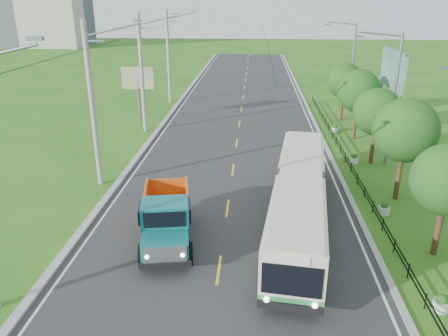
# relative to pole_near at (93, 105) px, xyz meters

# --- Properties ---
(ground) EXTENTS (240.00, 240.00, 0.00)m
(ground) POSITION_rel_pole_near_xyz_m (8.26, -9.00, -5.09)
(ground) COLOR #266217
(ground) RESTS_ON ground
(road) EXTENTS (14.00, 120.00, 0.02)m
(road) POSITION_rel_pole_near_xyz_m (8.26, 11.00, -5.08)
(road) COLOR #28282B
(road) RESTS_ON ground
(curb_left) EXTENTS (0.40, 120.00, 0.15)m
(curb_left) POSITION_rel_pole_near_xyz_m (1.06, 11.00, -5.02)
(curb_left) COLOR #9E9E99
(curb_left) RESTS_ON ground
(curb_right) EXTENTS (0.30, 120.00, 0.10)m
(curb_right) POSITION_rel_pole_near_xyz_m (15.41, 11.00, -5.04)
(curb_right) COLOR #9E9E99
(curb_right) RESTS_ON ground
(edge_line_left) EXTENTS (0.12, 120.00, 0.00)m
(edge_line_left) POSITION_rel_pole_near_xyz_m (1.61, 11.00, -5.07)
(edge_line_left) COLOR silver
(edge_line_left) RESTS_ON road
(edge_line_right) EXTENTS (0.12, 120.00, 0.00)m
(edge_line_right) POSITION_rel_pole_near_xyz_m (14.91, 11.00, -5.07)
(edge_line_right) COLOR silver
(edge_line_right) RESTS_ON road
(centre_dash) EXTENTS (0.12, 2.20, 0.00)m
(centre_dash) POSITION_rel_pole_near_xyz_m (8.26, -9.00, -5.07)
(centre_dash) COLOR yellow
(centre_dash) RESTS_ON road
(railing_right) EXTENTS (0.04, 40.00, 0.60)m
(railing_right) POSITION_rel_pole_near_xyz_m (16.26, 5.00, -4.79)
(railing_right) COLOR black
(railing_right) RESTS_ON ground
(pole_near) EXTENTS (3.51, 0.32, 10.00)m
(pole_near) POSITION_rel_pole_near_xyz_m (0.00, 0.00, 0.00)
(pole_near) COLOR gray
(pole_near) RESTS_ON ground
(pole_mid) EXTENTS (3.51, 0.32, 10.00)m
(pole_mid) POSITION_rel_pole_near_xyz_m (0.00, 12.00, 0.00)
(pole_mid) COLOR gray
(pole_mid) RESTS_ON ground
(pole_far) EXTENTS (3.51, 0.32, 10.00)m
(pole_far) POSITION_rel_pole_near_xyz_m (0.00, 24.00, 0.00)
(pole_far) COLOR gray
(pole_far) RESTS_ON ground
(tree_second) EXTENTS (3.18, 3.26, 5.30)m
(tree_second) POSITION_rel_pole_near_xyz_m (18.12, -6.86, -1.57)
(tree_second) COLOR #382314
(tree_second) RESTS_ON ground
(tree_third) EXTENTS (3.60, 3.62, 6.00)m
(tree_third) POSITION_rel_pole_near_xyz_m (18.12, -0.86, -1.11)
(tree_third) COLOR #382314
(tree_third) RESTS_ON ground
(tree_fourth) EXTENTS (3.24, 3.31, 5.40)m
(tree_fourth) POSITION_rel_pole_near_xyz_m (18.12, 5.14, -1.51)
(tree_fourth) COLOR #382314
(tree_fourth) RESTS_ON ground
(tree_fifth) EXTENTS (3.48, 3.52, 5.80)m
(tree_fifth) POSITION_rel_pole_near_xyz_m (18.12, 11.14, -1.24)
(tree_fifth) COLOR #382314
(tree_fifth) RESTS_ON ground
(tree_back) EXTENTS (3.30, 3.36, 5.50)m
(tree_back) POSITION_rel_pole_near_xyz_m (18.12, 17.14, -1.44)
(tree_back) COLOR #382314
(tree_back) RESTS_ON ground
(streetlight_mid) EXTENTS (3.02, 0.20, 9.07)m
(streetlight_mid) POSITION_rel_pole_near_xyz_m (18.90, 5.00, -0.19)
(streetlight_mid) COLOR slate
(streetlight_mid) RESTS_ON ground
(streetlight_far) EXTENTS (3.02, 0.20, 9.07)m
(streetlight_far) POSITION_rel_pole_near_xyz_m (18.90, 19.00, -0.19)
(streetlight_far) COLOR slate
(streetlight_far) RESTS_ON ground
(planter_front) EXTENTS (0.64, 0.64, 0.67)m
(planter_front) POSITION_rel_pole_near_xyz_m (16.86, -11.00, -4.81)
(planter_front) COLOR silver
(planter_front) RESTS_ON ground
(planter_near) EXTENTS (0.64, 0.64, 0.67)m
(planter_near) POSITION_rel_pole_near_xyz_m (16.86, -3.00, -4.81)
(planter_near) COLOR silver
(planter_near) RESTS_ON ground
(planter_mid) EXTENTS (0.64, 0.64, 0.67)m
(planter_mid) POSITION_rel_pole_near_xyz_m (16.86, 5.00, -4.81)
(planter_mid) COLOR silver
(planter_mid) RESTS_ON ground
(planter_far) EXTENTS (0.64, 0.64, 0.67)m
(planter_far) POSITION_rel_pole_near_xyz_m (16.86, 13.00, -4.81)
(planter_far) COLOR silver
(planter_far) RESTS_ON ground
(billboard_left) EXTENTS (3.00, 0.20, 5.20)m
(billboard_left) POSITION_rel_pole_near_xyz_m (-1.24, 15.00, -1.23)
(billboard_left) COLOR slate
(billboard_left) RESTS_ON ground
(billboard_right) EXTENTS (0.24, 6.00, 7.30)m
(billboard_right) POSITION_rel_pole_near_xyz_m (20.56, 11.00, 0.25)
(billboard_right) COLOR slate
(billboard_right) RESTS_ON ground
(bus) EXTENTS (4.19, 14.98, 2.86)m
(bus) POSITION_rel_pole_near_xyz_m (12.00, -4.75, -3.38)
(bus) COLOR #338043
(bus) RESTS_ON ground
(dump_truck) EXTENTS (3.20, 6.22, 2.50)m
(dump_truck) POSITION_rel_pole_near_xyz_m (5.57, -6.77, -3.68)
(dump_truck) COLOR #116769
(dump_truck) RESTS_ON ground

